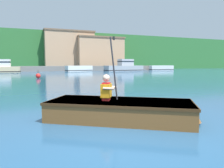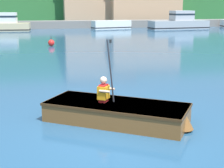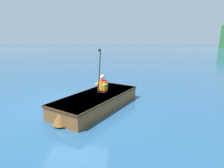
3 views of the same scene
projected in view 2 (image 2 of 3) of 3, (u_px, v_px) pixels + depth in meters
name	position (u px, v px, depth m)	size (l,w,h in m)	color
ground_plane	(113.00, 137.00, 7.24)	(300.00, 300.00, 0.00)	navy
waterfront_tower_far	(139.00, 0.00, 51.73)	(10.29, 10.12, 7.08)	tan
marina_dock	(50.00, 25.00, 42.20)	(54.33, 2.40, 0.90)	slate
moored_boat_dock_west_end	(4.00, 24.00, 37.56)	(5.85, 2.23, 1.99)	#CCB789
moored_boat_dock_center_near	(180.00, 22.00, 40.91)	(7.43, 2.85, 2.15)	#9EA3A8
moored_boat_dock_east_inner	(111.00, 25.00, 41.24)	(4.95, 2.45, 0.98)	white
rowboat_foreground	(119.00, 112.00, 8.10)	(3.52, 2.98, 0.46)	brown
person_paddler	(104.00, 90.00, 8.12)	(0.45, 0.45, 1.49)	red
channel_buoy	(51.00, 43.00, 23.56)	(0.44, 0.44, 0.72)	red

